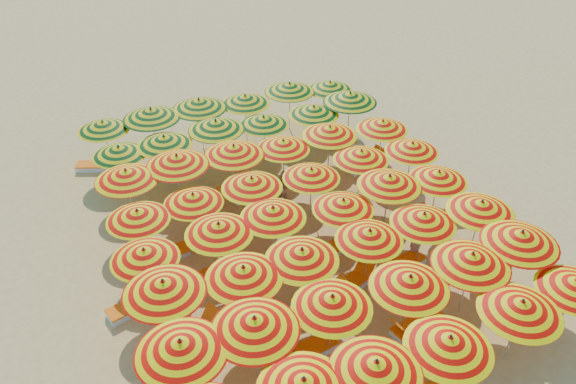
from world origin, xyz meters
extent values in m
plane|color=tan|center=(0.00, 0.00, 0.00)|extent=(120.00, 120.00, 0.00)
cone|color=orange|center=(-2.84, -6.97, 2.04)|extent=(2.48, 2.48, 0.42)
sphere|color=black|center=(-2.84, -6.97, 2.28)|extent=(0.07, 0.07, 0.07)
cone|color=orange|center=(-1.16, -7.22, 2.07)|extent=(2.68, 2.68, 0.42)
sphere|color=black|center=(-1.16, -7.22, 2.32)|extent=(0.07, 0.07, 0.07)
cylinder|color=silver|center=(0.82, -7.27, 1.08)|extent=(0.04, 0.04, 2.17)
cone|color=orange|center=(0.82, -7.27, 2.02)|extent=(2.86, 2.86, 0.41)
sphere|color=black|center=(0.82, -7.27, 2.26)|extent=(0.07, 0.07, 0.07)
cylinder|color=silver|center=(3.20, -7.04, 1.08)|extent=(0.04, 0.04, 2.17)
cone|color=orange|center=(3.20, -7.04, 2.02)|extent=(2.88, 2.88, 0.41)
sphere|color=black|center=(3.20, -7.04, 2.26)|extent=(0.07, 0.07, 0.07)
cylinder|color=silver|center=(5.19, -6.92, 1.02)|extent=(0.04, 0.04, 2.04)
cone|color=orange|center=(5.19, -6.92, 1.90)|extent=(2.53, 2.53, 0.39)
cylinder|color=silver|center=(-5.07, -4.95, 1.13)|extent=(0.04, 0.04, 2.26)
cone|color=orange|center=(-5.07, -4.95, 2.11)|extent=(2.77, 2.77, 0.43)
sphere|color=black|center=(-5.07, -4.95, 2.35)|extent=(0.08, 0.08, 0.08)
cylinder|color=silver|center=(-3.24, -4.97, 1.13)|extent=(0.04, 0.04, 2.26)
cone|color=orange|center=(-3.24, -4.97, 2.11)|extent=(2.55, 2.55, 0.43)
sphere|color=black|center=(-3.24, -4.97, 2.36)|extent=(0.08, 0.08, 0.08)
cylinder|color=silver|center=(-1.12, -4.96, 1.07)|extent=(0.04, 0.04, 2.14)
cone|color=orange|center=(-1.12, -4.96, 2.00)|extent=(2.37, 2.37, 0.41)
sphere|color=black|center=(-1.12, -4.96, 2.24)|extent=(0.07, 0.07, 0.07)
cylinder|color=silver|center=(1.08, -5.19, 1.10)|extent=(0.04, 0.04, 2.20)
cone|color=orange|center=(1.08, -5.19, 2.05)|extent=(2.33, 2.33, 0.42)
sphere|color=black|center=(1.08, -5.19, 2.29)|extent=(0.07, 0.07, 0.07)
cylinder|color=silver|center=(3.13, -5.15, 1.12)|extent=(0.04, 0.04, 2.24)
cone|color=orange|center=(3.13, -5.15, 2.09)|extent=(2.43, 2.43, 0.43)
sphere|color=black|center=(3.13, -5.15, 2.33)|extent=(0.07, 0.07, 0.07)
cylinder|color=silver|center=(5.01, -4.99, 1.14)|extent=(0.04, 0.04, 2.29)
cone|color=orange|center=(5.01, -4.99, 2.13)|extent=(2.78, 2.78, 0.44)
sphere|color=black|center=(5.01, -4.99, 2.38)|extent=(0.08, 0.08, 0.08)
cylinder|color=silver|center=(-4.99, -2.84, 1.13)|extent=(0.04, 0.04, 2.25)
cone|color=orange|center=(-4.99, -2.84, 2.10)|extent=(2.80, 2.80, 0.43)
sphere|color=black|center=(-4.99, -2.84, 2.35)|extent=(0.08, 0.08, 0.08)
cylinder|color=silver|center=(-2.86, -3.09, 1.09)|extent=(0.04, 0.04, 2.19)
cone|color=orange|center=(-2.86, -3.09, 2.04)|extent=(2.74, 2.74, 0.42)
sphere|color=black|center=(-2.86, -3.09, 2.28)|extent=(0.07, 0.07, 0.07)
cylinder|color=silver|center=(-1.09, -3.02, 1.08)|extent=(0.04, 0.04, 2.16)
cone|color=orange|center=(-1.09, -3.02, 2.02)|extent=(2.72, 2.72, 0.41)
sphere|color=black|center=(-1.09, -3.02, 2.26)|extent=(0.07, 0.07, 0.07)
cylinder|color=silver|center=(1.16, -2.94, 1.04)|extent=(0.04, 0.04, 2.07)
cone|color=orange|center=(1.16, -2.94, 1.93)|extent=(2.68, 2.68, 0.39)
sphere|color=black|center=(1.16, -2.94, 2.16)|extent=(0.07, 0.07, 0.07)
cylinder|color=silver|center=(3.11, -2.90, 1.04)|extent=(0.04, 0.04, 2.07)
cone|color=orange|center=(3.11, -2.90, 1.94)|extent=(2.68, 2.68, 0.40)
sphere|color=black|center=(3.11, -2.90, 2.16)|extent=(0.07, 0.07, 0.07)
cylinder|color=silver|center=(5.06, -3.20, 1.09)|extent=(0.04, 0.04, 2.17)
cone|color=orange|center=(5.06, -3.20, 2.03)|extent=(2.40, 2.40, 0.41)
sphere|color=black|center=(5.06, -3.20, 2.26)|extent=(0.07, 0.07, 0.07)
cylinder|color=silver|center=(-5.17, -1.09, 1.01)|extent=(0.04, 0.04, 2.02)
cone|color=orange|center=(-5.17, -1.09, 1.88)|extent=(2.55, 2.55, 0.38)
sphere|color=black|center=(-5.17, -1.09, 2.11)|extent=(0.07, 0.07, 0.07)
cylinder|color=silver|center=(-2.88, -0.91, 1.06)|extent=(0.04, 0.04, 2.12)
cone|color=orange|center=(-2.88, -0.91, 1.97)|extent=(2.37, 2.37, 0.40)
sphere|color=black|center=(-2.88, -0.91, 2.21)|extent=(0.07, 0.07, 0.07)
cylinder|color=silver|center=(-1.08, -0.82, 1.06)|extent=(0.04, 0.04, 2.12)
cone|color=orange|center=(-1.08, -0.82, 1.97)|extent=(2.78, 2.78, 0.40)
sphere|color=black|center=(-1.08, -0.82, 2.21)|extent=(0.07, 0.07, 0.07)
cylinder|color=silver|center=(1.20, -1.21, 1.01)|extent=(0.04, 0.04, 2.02)
cone|color=orange|center=(1.20, -1.21, 1.89)|extent=(2.63, 2.63, 0.39)
sphere|color=black|center=(1.20, -1.21, 2.11)|extent=(0.07, 0.07, 0.07)
cylinder|color=silver|center=(3.15, -0.82, 1.10)|extent=(0.04, 0.04, 2.19)
cone|color=orange|center=(3.15, -0.82, 2.05)|extent=(2.20, 2.20, 0.42)
sphere|color=black|center=(3.15, -0.82, 2.29)|extent=(0.07, 0.07, 0.07)
cylinder|color=silver|center=(4.96, -1.09, 1.03)|extent=(0.04, 0.04, 2.06)
cone|color=orange|center=(4.96, -1.09, 1.92)|extent=(2.22, 2.22, 0.39)
sphere|color=black|center=(4.96, -1.09, 2.15)|extent=(0.07, 0.07, 0.07)
cylinder|color=silver|center=(-4.99, 0.83, 1.01)|extent=(0.04, 0.04, 2.03)
cone|color=orange|center=(-4.99, 0.83, 1.89)|extent=(2.32, 2.32, 0.39)
sphere|color=black|center=(-4.99, 0.83, 2.12)|extent=(0.07, 0.07, 0.07)
cylinder|color=silver|center=(-3.14, 1.04, 1.00)|extent=(0.04, 0.04, 2.00)
cone|color=orange|center=(-3.14, 1.04, 1.87)|extent=(2.64, 2.64, 0.38)
sphere|color=black|center=(-3.14, 1.04, 2.09)|extent=(0.07, 0.07, 0.07)
cylinder|color=silver|center=(-1.11, 1.02, 1.05)|extent=(0.04, 0.04, 2.10)
cone|color=orange|center=(-1.11, 1.02, 1.96)|extent=(2.12, 2.12, 0.40)
sphere|color=black|center=(-1.11, 1.02, 2.19)|extent=(0.07, 0.07, 0.07)
cylinder|color=silver|center=(1.03, 0.83, 1.02)|extent=(0.04, 0.04, 2.04)
cone|color=orange|center=(1.03, 0.83, 1.90)|extent=(2.38, 2.38, 0.39)
sphere|color=black|center=(1.03, 0.83, 2.12)|extent=(0.07, 0.07, 0.07)
cylinder|color=silver|center=(3.20, 1.18, 1.03)|extent=(0.04, 0.04, 2.06)
cone|color=orange|center=(3.20, 1.18, 1.92)|extent=(2.21, 2.21, 0.39)
sphere|color=black|center=(3.20, 1.18, 2.15)|extent=(0.07, 0.07, 0.07)
cylinder|color=silver|center=(5.26, 0.97, 1.02)|extent=(0.04, 0.04, 2.03)
cone|color=orange|center=(5.26, 0.97, 1.90)|extent=(2.07, 2.07, 0.39)
sphere|color=black|center=(5.26, 0.97, 2.12)|extent=(0.07, 0.07, 0.07)
cylinder|color=silver|center=(-4.93, 3.02, 1.10)|extent=(0.04, 0.04, 2.20)
cone|color=orange|center=(-4.93, 3.02, 2.06)|extent=(2.87, 2.87, 0.42)
sphere|color=black|center=(-4.93, 3.02, 2.30)|extent=(0.07, 0.07, 0.07)
cylinder|color=silver|center=(-3.12, 3.16, 1.14)|extent=(0.04, 0.04, 2.27)
cone|color=orange|center=(-3.12, 3.16, 2.12)|extent=(2.95, 2.95, 0.43)
sphere|color=black|center=(-3.12, 3.16, 2.37)|extent=(0.08, 0.08, 0.08)
cylinder|color=silver|center=(-1.04, 3.10, 1.11)|extent=(0.04, 0.04, 2.23)
cone|color=orange|center=(-1.04, 3.10, 2.08)|extent=(2.95, 2.95, 0.42)
sphere|color=black|center=(-1.04, 3.10, 2.32)|extent=(0.07, 0.07, 0.07)
cylinder|color=silver|center=(0.90, 3.04, 1.02)|extent=(0.04, 0.04, 2.04)
cone|color=orange|center=(0.90, 3.04, 1.91)|extent=(2.37, 2.37, 0.39)
sphere|color=black|center=(0.90, 3.04, 2.13)|extent=(0.07, 0.07, 0.07)
cylinder|color=silver|center=(2.88, 3.10, 1.08)|extent=(0.04, 0.04, 2.16)
cone|color=orange|center=(2.88, 3.10, 2.02)|extent=(2.67, 2.67, 0.41)
sphere|color=black|center=(2.88, 3.10, 2.26)|extent=(0.07, 0.07, 0.07)
cylinder|color=silver|center=(5.11, 2.85, 1.04)|extent=(0.04, 0.04, 2.08)
cone|color=orange|center=(5.11, 2.85, 1.94)|extent=(2.49, 2.49, 0.40)
sphere|color=black|center=(5.11, 2.85, 2.16)|extent=(0.07, 0.07, 0.07)
cylinder|color=silver|center=(-4.87, 5.07, 1.01)|extent=(0.04, 0.04, 2.01)
cone|color=#777106|center=(-4.87, 5.07, 1.88)|extent=(2.35, 2.35, 0.38)
sphere|color=black|center=(-4.87, 5.07, 2.10)|extent=(0.07, 0.07, 0.07)
cylinder|color=silver|center=(-3.17, 4.99, 1.06)|extent=(0.04, 0.04, 2.11)
cone|color=#777106|center=(-3.17, 4.99, 1.97)|extent=(2.41, 2.41, 0.40)
sphere|color=black|center=(-3.17, 4.99, 2.20)|extent=(0.07, 0.07, 0.07)
cylinder|color=silver|center=(-1.07, 5.19, 1.11)|extent=(0.04, 0.04, 2.23)
cone|color=#777106|center=(-1.07, 5.19, 2.08)|extent=(2.45, 2.45, 0.42)
sphere|color=black|center=(-1.07, 5.19, 2.33)|extent=(0.07, 0.07, 0.07)
cylinder|color=silver|center=(0.91, 5.13, 1.01)|extent=(0.04, 0.04, 2.03)
cone|color=#777106|center=(0.91, 5.13, 1.89)|extent=(2.35, 2.35, 0.39)
sphere|color=black|center=(0.91, 5.13, 2.12)|extent=(0.07, 0.07, 0.07)
cylinder|color=silver|center=(3.10, 4.99, 1.05)|extent=(0.04, 0.04, 2.11)
cone|color=#777106|center=(3.10, 4.99, 1.97)|extent=(2.48, 2.48, 0.40)
sphere|color=black|center=(3.10, 4.99, 2.20)|extent=(0.07, 0.07, 0.07)
cylinder|color=silver|center=(4.88, 5.16, 1.16)|extent=(0.04, 0.04, 2.32)
cone|color=#777106|center=(4.88, 5.16, 2.17)|extent=(2.78, 2.78, 0.44)
sphere|color=black|center=(4.88, 5.16, 2.42)|extent=(0.08, 0.08, 0.08)
cylinder|color=silver|center=(-5.13, 7.20, 1.03)|extent=(0.04, 0.04, 2.07)
cone|color=#777106|center=(-5.13, 7.20, 1.93)|extent=(2.70, 2.70, 0.39)
sphere|color=black|center=(-5.13, 7.20, 2.16)|extent=(0.07, 0.07, 0.07)
cylinder|color=silver|center=(-3.22, 7.01, 1.16)|extent=(0.04, 0.04, 2.32)
cone|color=#777106|center=(-3.22, 7.01, 2.17)|extent=(2.48, 2.48, 0.44)
sphere|color=black|center=(-3.22, 7.01, 2.42)|extent=(0.08, 0.08, 0.08)
cylinder|color=silver|center=(-1.19, 7.13, 1.15)|extent=(0.04, 0.04, 2.30)
cone|color=#777106|center=(-1.19, 7.13, 2.15)|extent=(2.39, 2.39, 0.44)
sphere|color=black|center=(-1.19, 7.13, 2.40)|extent=(0.08, 0.08, 0.08)
cylinder|color=silver|center=(0.81, 7.05, 1.07)|extent=(0.04, 0.04, 2.14)
cone|color=#777106|center=(0.81, 7.05, 2.00)|extent=(2.21, 2.21, 0.41)
sphere|color=black|center=(0.81, 7.05, 2.23)|extent=(0.07, 0.07, 0.07)
cylinder|color=silver|center=(2.98, 7.26, 1.12)|extent=(0.04, 0.04, 2.23)
cone|color=#777106|center=(2.98, 7.26, 2.08)|extent=(2.47, 2.47, 0.42)
sphere|color=black|center=(2.98, 7.26, 2.33)|extent=(0.07, 0.07, 0.07)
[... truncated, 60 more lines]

